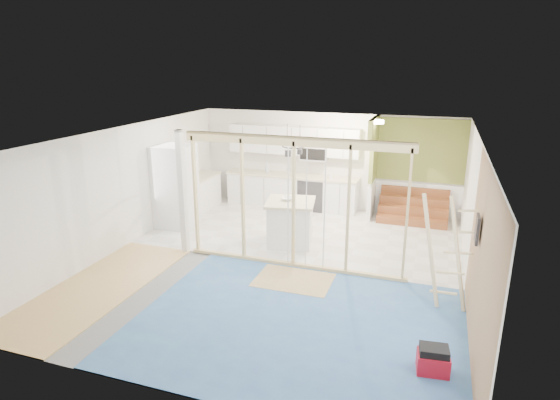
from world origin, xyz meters
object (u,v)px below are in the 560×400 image
(fridge, at_px, (176,187))
(ladder, at_px, (448,253))
(island, at_px, (290,223))
(toolbox, at_px, (433,361))

(fridge, distance_m, ladder, 6.51)
(fridge, bearing_deg, island, -7.89)
(ladder, bearing_deg, fridge, -175.62)
(fridge, xyz_separation_m, island, (2.97, -0.23, -0.51))
(toolbox, bearing_deg, ladder, 80.43)
(toolbox, distance_m, ladder, 2.01)
(island, distance_m, ladder, 3.71)
(island, bearing_deg, ladder, -40.20)
(island, height_order, toolbox, island)
(toolbox, height_order, ladder, ladder)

